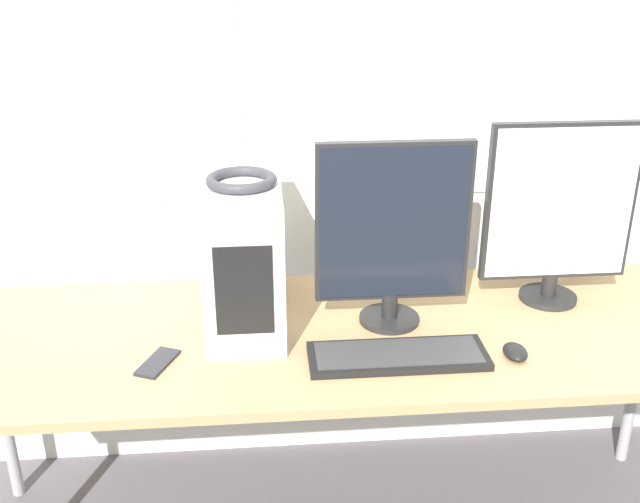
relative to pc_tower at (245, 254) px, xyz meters
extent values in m
cube|color=silver|center=(0.27, 0.41, 0.39)|extent=(8.00, 0.06, 2.70)
cube|color=tan|center=(0.27, -0.10, -0.22)|extent=(2.34, 0.75, 0.03)
cylinder|color=#99999E|center=(-0.82, 0.20, -0.60)|extent=(0.04, 0.04, 0.73)
cylinder|color=#99999E|center=(1.35, 0.20, -0.60)|extent=(0.04, 0.04, 0.73)
cube|color=silver|center=(0.00, 0.00, 0.00)|extent=(0.21, 0.47, 0.41)
cube|color=black|center=(0.00, -0.23, 0.00)|extent=(0.15, 0.00, 0.25)
torus|color=#333338|center=(0.00, 0.00, 0.22)|extent=(0.19, 0.19, 0.03)
cylinder|color=black|center=(0.41, -0.05, -0.20)|extent=(0.17, 0.17, 0.02)
cylinder|color=black|center=(0.41, -0.05, -0.15)|extent=(0.05, 0.05, 0.08)
cube|color=black|center=(0.41, -0.05, 0.10)|extent=(0.43, 0.03, 0.46)
cube|color=black|center=(0.41, -0.07, 0.10)|extent=(0.41, 0.00, 0.43)
cylinder|color=black|center=(0.92, 0.05, -0.20)|extent=(0.17, 0.17, 0.02)
cylinder|color=black|center=(0.92, 0.05, -0.15)|extent=(0.05, 0.05, 0.08)
cube|color=black|center=(0.92, 0.05, 0.11)|extent=(0.45, 0.03, 0.47)
cube|color=white|center=(0.92, 0.03, 0.11)|extent=(0.42, 0.00, 0.45)
cube|color=black|center=(0.40, -0.26, -0.19)|extent=(0.47, 0.16, 0.02)
cube|color=#383838|center=(0.40, -0.26, -0.18)|extent=(0.44, 0.14, 0.00)
ellipsoid|color=black|center=(0.71, -0.28, -0.19)|extent=(0.06, 0.09, 0.03)
cube|color=#232328|center=(-0.23, -0.23, -0.20)|extent=(0.11, 0.15, 0.01)
camera|label=1|loc=(0.05, -1.94, 0.84)|focal=42.00mm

